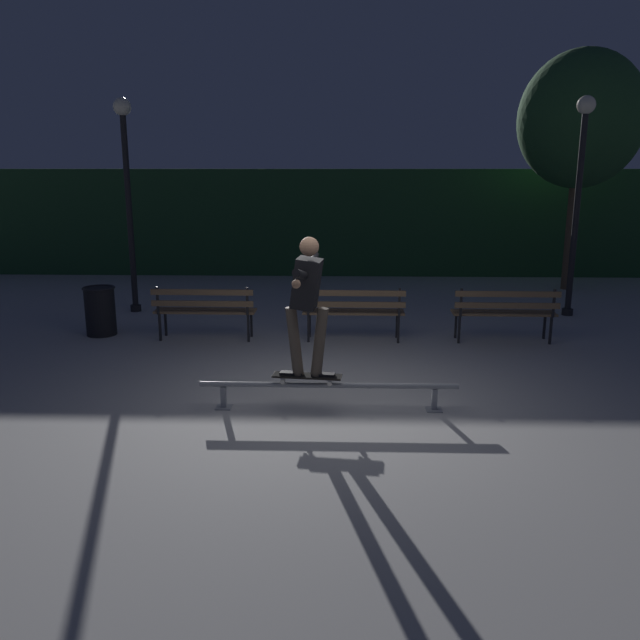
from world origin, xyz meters
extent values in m
plane|color=#ADAAA8|center=(0.00, 0.00, 0.00)|extent=(90.00, 90.00, 0.00)
cube|color=#234C28|center=(0.00, 9.67, 1.33)|extent=(24.00, 1.20, 2.66)
cylinder|color=gray|center=(0.00, -0.12, 0.28)|extent=(2.92, 0.06, 0.06)
cube|color=gray|center=(-1.20, -0.12, 0.13)|extent=(0.06, 0.06, 0.25)
cube|color=gray|center=(-1.20, -0.12, 0.01)|extent=(0.18, 0.18, 0.01)
cube|color=gray|center=(1.20, -0.12, 0.13)|extent=(0.06, 0.06, 0.25)
cube|color=gray|center=(1.20, -0.12, 0.01)|extent=(0.18, 0.18, 0.01)
cube|color=black|center=(-0.24, -0.12, 0.39)|extent=(0.80, 0.28, 0.02)
cube|color=black|center=(-0.24, -0.12, 0.40)|extent=(0.78, 0.27, 0.00)
cube|color=#9E9EA3|center=(0.02, -0.15, 0.37)|extent=(0.07, 0.17, 0.02)
cube|color=#9E9EA3|center=(-0.50, -0.09, 0.37)|extent=(0.07, 0.17, 0.02)
cylinder|color=beige|center=(0.02, -0.23, 0.34)|extent=(0.05, 0.04, 0.05)
cylinder|color=beige|center=(0.03, -0.07, 0.34)|extent=(0.05, 0.04, 0.05)
cylinder|color=beige|center=(-0.51, -0.17, 0.34)|extent=(0.05, 0.04, 0.05)
cylinder|color=beige|center=(-0.50, -0.01, 0.34)|extent=(0.05, 0.04, 0.05)
cube|color=black|center=(-0.06, -0.14, 0.42)|extent=(0.27, 0.13, 0.03)
cube|color=black|center=(-0.42, -0.10, 0.42)|extent=(0.27, 0.13, 0.03)
cylinder|color=#473D33|center=(-0.10, -0.13, 0.79)|extent=(0.22, 0.14, 0.79)
cylinder|color=#473D33|center=(-0.38, -0.10, 0.79)|extent=(0.22, 0.14, 0.79)
cube|color=black|center=(-0.24, -0.12, 1.45)|extent=(0.37, 0.39, 0.57)
cylinder|color=black|center=(-0.28, -0.50, 1.61)|extent=(0.15, 0.61, 0.21)
cylinder|color=black|center=(-0.20, 0.26, 1.61)|extent=(0.15, 0.61, 0.21)
sphere|color=#A37556|center=(-0.31, -0.78, 1.56)|extent=(0.09, 0.09, 0.09)
sphere|color=#A37556|center=(-0.17, 0.54, 1.56)|extent=(0.09, 0.09, 0.09)
sphere|color=#A37556|center=(-0.21, -0.12, 1.85)|extent=(0.21, 0.21, 0.21)
cube|color=black|center=(-1.31, 3.05, 0.22)|extent=(0.04, 0.04, 0.44)
cube|color=black|center=(-1.31, 2.73, 0.22)|extent=(0.04, 0.04, 0.44)
cube|color=black|center=(-1.31, 2.69, 0.66)|extent=(0.04, 0.04, 0.44)
cube|color=black|center=(-2.72, 3.07, 0.22)|extent=(0.04, 0.04, 0.44)
cube|color=black|center=(-2.72, 2.75, 0.22)|extent=(0.04, 0.04, 0.44)
cube|color=black|center=(-2.72, 2.71, 0.66)|extent=(0.04, 0.04, 0.44)
cube|color=brown|center=(-2.01, 3.04, 0.46)|extent=(1.60, 0.11, 0.04)
cube|color=brown|center=(-2.01, 2.90, 0.46)|extent=(1.60, 0.11, 0.04)
cube|color=brown|center=(-2.02, 2.76, 0.46)|extent=(1.60, 0.11, 0.04)
cube|color=brown|center=(-2.02, 2.69, 0.62)|extent=(1.60, 0.06, 0.09)
cube|color=brown|center=(-2.02, 2.69, 0.80)|extent=(1.60, 0.06, 0.09)
cube|color=black|center=(1.05, 3.05, 0.22)|extent=(0.04, 0.04, 0.44)
cube|color=black|center=(1.04, 2.73, 0.22)|extent=(0.04, 0.04, 0.44)
cube|color=black|center=(1.04, 2.69, 0.66)|extent=(0.04, 0.04, 0.44)
cube|color=black|center=(-0.36, 3.07, 0.22)|extent=(0.04, 0.04, 0.44)
cube|color=black|center=(-0.37, 2.75, 0.22)|extent=(0.04, 0.04, 0.44)
cube|color=black|center=(-0.37, 2.71, 0.66)|extent=(0.04, 0.04, 0.44)
cube|color=brown|center=(0.34, 3.04, 0.46)|extent=(1.60, 0.11, 0.04)
cube|color=brown|center=(0.34, 2.90, 0.46)|extent=(1.60, 0.11, 0.04)
cube|color=brown|center=(0.34, 2.76, 0.46)|extent=(1.60, 0.11, 0.04)
cube|color=brown|center=(0.34, 2.69, 0.62)|extent=(1.60, 0.06, 0.09)
cube|color=brown|center=(0.34, 2.69, 0.80)|extent=(1.60, 0.06, 0.09)
cube|color=black|center=(3.40, 3.05, 0.22)|extent=(0.04, 0.04, 0.44)
cube|color=black|center=(3.40, 2.73, 0.22)|extent=(0.04, 0.04, 0.44)
cube|color=black|center=(3.40, 2.69, 0.66)|extent=(0.04, 0.04, 0.44)
cube|color=black|center=(1.99, 3.07, 0.22)|extent=(0.04, 0.04, 0.44)
cube|color=black|center=(1.99, 2.75, 0.22)|extent=(0.04, 0.04, 0.44)
cube|color=black|center=(1.99, 2.71, 0.66)|extent=(0.04, 0.04, 0.44)
cube|color=brown|center=(2.70, 3.04, 0.46)|extent=(1.60, 0.11, 0.04)
cube|color=brown|center=(2.70, 2.90, 0.46)|extent=(1.60, 0.11, 0.04)
cube|color=brown|center=(2.69, 2.76, 0.46)|extent=(1.60, 0.11, 0.04)
cube|color=brown|center=(2.69, 2.69, 0.62)|extent=(1.60, 0.06, 0.09)
cube|color=brown|center=(2.69, 2.69, 0.80)|extent=(1.60, 0.06, 0.09)
cylinder|color=brown|center=(5.26, 7.49, 1.28)|extent=(0.22, 0.22, 2.57)
ellipsoid|color=#234C28|center=(5.26, 7.49, 3.69)|extent=(2.64, 2.64, 2.90)
cylinder|color=black|center=(4.37, 4.80, 1.80)|extent=(0.11, 0.11, 3.60)
sphere|color=#F2EACC|center=(4.37, 4.80, 3.74)|extent=(0.32, 0.32, 0.32)
cylinder|color=black|center=(4.37, 4.80, 0.06)|extent=(0.20, 0.20, 0.12)
cylinder|color=black|center=(-3.79, 4.88, 1.80)|extent=(0.11, 0.11, 3.60)
sphere|color=#F2EACC|center=(-3.79, 4.88, 3.74)|extent=(0.32, 0.32, 0.32)
cylinder|color=black|center=(-3.79, 4.88, 0.06)|extent=(0.20, 0.20, 0.12)
cylinder|color=black|center=(-3.79, 3.10, 0.39)|extent=(0.48, 0.48, 0.78)
torus|color=black|center=(-3.79, 3.10, 0.78)|extent=(0.52, 0.52, 0.04)
camera|label=1|loc=(0.12, -6.96, 2.67)|focal=35.86mm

